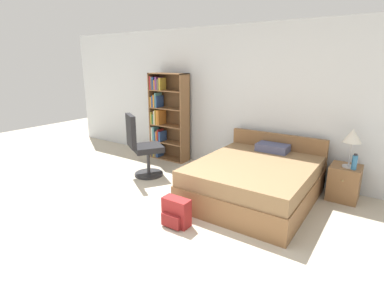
# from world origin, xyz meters

# --- Properties ---
(ground_plane) EXTENTS (14.00, 14.00, 0.00)m
(ground_plane) POSITION_xyz_m (0.00, 0.00, 0.00)
(ground_plane) COLOR #BCB29E
(wall_back) EXTENTS (9.00, 0.06, 2.60)m
(wall_back) POSITION_xyz_m (0.00, 3.23, 1.30)
(wall_back) COLOR silver
(wall_back) RESTS_ON ground_plane
(bookshelf) EXTENTS (0.82, 0.32, 1.76)m
(bookshelf) POSITION_xyz_m (-1.61, 2.96, 0.89)
(bookshelf) COLOR brown
(bookshelf) RESTS_ON ground_plane
(bed) EXTENTS (1.59, 1.91, 0.82)m
(bed) POSITION_xyz_m (0.73, 2.20, 0.29)
(bed) COLOR brown
(bed) RESTS_ON ground_plane
(office_chair) EXTENTS (0.69, 0.72, 1.12)m
(office_chair) POSITION_xyz_m (-1.27, 1.91, 0.53)
(office_chair) COLOR #232326
(office_chair) RESTS_ON ground_plane
(nightstand) EXTENTS (0.41, 0.45, 0.51)m
(nightstand) POSITION_xyz_m (1.82, 2.91, 0.26)
(nightstand) COLOR brown
(nightstand) RESTS_ON ground_plane
(table_lamp) EXTENTS (0.25, 0.25, 0.56)m
(table_lamp) POSITION_xyz_m (1.84, 2.87, 0.95)
(table_lamp) COLOR #B2B2B7
(table_lamp) RESTS_ON nightstand
(water_bottle) EXTENTS (0.07, 0.07, 0.23)m
(water_bottle) POSITION_xyz_m (1.92, 2.80, 0.62)
(water_bottle) COLOR teal
(water_bottle) RESTS_ON nightstand
(backpack_red) EXTENTS (0.35, 0.22, 0.35)m
(backpack_red) POSITION_xyz_m (0.23, 0.91, 0.17)
(backpack_red) COLOR maroon
(backpack_red) RESTS_ON ground_plane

